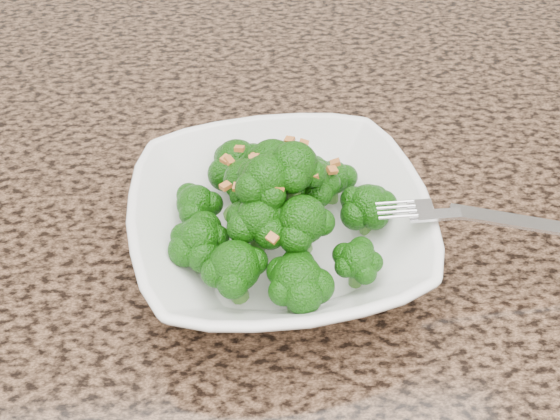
{
  "coord_description": "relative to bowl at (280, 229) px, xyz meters",
  "views": [
    {
      "loc": [
        0.06,
        -0.12,
        1.33
      ],
      "look_at": [
        0.08,
        0.28,
        0.95
      ],
      "focal_mm": 45.0,
      "sensor_mm": 36.0,
      "label": 1
    }
  ],
  "objects": [
    {
      "name": "broccoli_pile",
      "position": [
        0.0,
        0.0,
        0.06
      ],
      "size": [
        0.21,
        0.21,
        0.07
      ],
      "primitive_type": null,
      "color": "#145309",
      "rests_on": "bowl"
    },
    {
      "name": "fork",
      "position": [
        0.13,
        -0.03,
        0.04
      ],
      "size": [
        0.19,
        0.04,
        0.01
      ],
      "primitive_type": null,
      "rotation": [
        0.0,
        0.0,
        -0.06
      ],
      "color": "silver",
      "rests_on": "bowl"
    },
    {
      "name": "granite_counter",
      "position": [
        -0.08,
        0.02,
        -0.04
      ],
      "size": [
        1.64,
        1.04,
        0.03
      ],
      "primitive_type": "cube",
      "color": "brown",
      "rests_on": "cabinet"
    },
    {
      "name": "garlic_topping",
      "position": [
        0.0,
        0.0,
        0.1
      ],
      "size": [
        0.12,
        0.12,
        0.01
      ],
      "primitive_type": null,
      "color": "#CA7531",
      "rests_on": "broccoli_pile"
    },
    {
      "name": "bowl",
      "position": [
        0.0,
        0.0,
        0.0
      ],
      "size": [
        0.26,
        0.26,
        0.06
      ],
      "primitive_type": "imported",
      "rotation": [
        0.0,
        0.0,
        0.12
      ],
      "color": "white",
      "rests_on": "granite_counter"
    }
  ]
}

